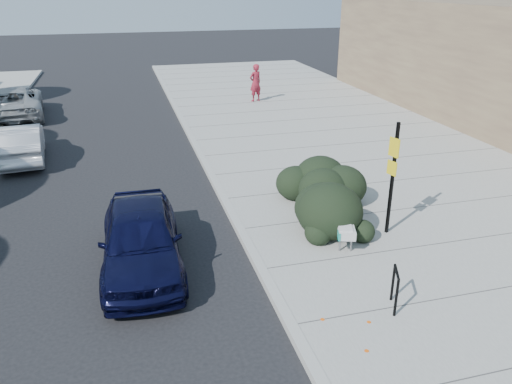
% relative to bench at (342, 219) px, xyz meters
% --- Properties ---
extents(ground, '(120.00, 120.00, 0.00)m').
position_rel_bench_xyz_m(ground, '(-2.32, -0.98, -0.62)').
color(ground, black).
rests_on(ground, ground).
extents(sidewalk_near, '(11.20, 50.00, 0.15)m').
position_rel_bench_xyz_m(sidewalk_near, '(3.28, 4.02, -0.54)').
color(sidewalk_near, gray).
rests_on(sidewalk_near, ground).
extents(curb_near, '(0.22, 50.00, 0.17)m').
position_rel_bench_xyz_m(curb_near, '(-2.32, 4.02, -0.53)').
color(curb_near, '#9E9E99').
rests_on(curb_near, ground).
extents(bench, '(0.98, 1.97, 0.59)m').
position_rel_bench_xyz_m(bench, '(0.00, 0.00, 0.00)').
color(bench, gray).
rests_on(bench, sidewalk_near).
extents(bike_rack, '(0.25, 0.53, 0.82)m').
position_rel_bench_xyz_m(bike_rack, '(-0.26, -2.98, 0.03)').
color(bike_rack, black).
rests_on(bike_rack, sidewalk_near).
extents(sign_post, '(0.14, 0.32, 2.84)m').
position_rel_bench_xyz_m(sign_post, '(1.17, -0.11, 1.13)').
color(sign_post, black).
rests_on(sign_post, sidewalk_near).
extents(hedge, '(2.93, 4.28, 1.46)m').
position_rel_bench_xyz_m(hedge, '(0.21, 1.52, 0.26)').
color(hedge, black).
rests_on(hedge, sidewalk_near).
extents(sedan_navy, '(1.87, 4.35, 1.46)m').
position_rel_bench_xyz_m(sedan_navy, '(-4.82, 0.05, 0.12)').
color(sedan_navy, black).
rests_on(sedan_navy, ground).
extents(wagon_silver, '(1.81, 4.12, 1.31)m').
position_rel_bench_xyz_m(wagon_silver, '(-8.52, 8.69, 0.04)').
color(wagon_silver, silver).
rests_on(wagon_silver, ground).
extents(suv_silver, '(3.03, 5.48, 1.45)m').
position_rel_bench_xyz_m(suv_silver, '(-9.82, 15.55, 0.11)').
color(suv_silver, '#A6A9AC').
rests_on(suv_silver, ground).
extents(pedestrian, '(0.82, 0.69, 1.93)m').
position_rel_bench_xyz_m(pedestrian, '(1.93, 15.26, 0.50)').
color(pedestrian, maroon).
rests_on(pedestrian, sidewalk_near).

